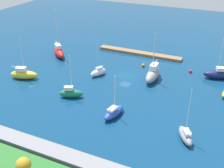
{
  "coord_description": "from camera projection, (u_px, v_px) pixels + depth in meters",
  "views": [
    {
      "loc": [
        -22.34,
        57.14,
        30.34
      ],
      "look_at": [
        0.0,
        7.99,
        1.5
      ],
      "focal_mm": 44.15,
      "sensor_mm": 36.0,
      "label": 1
    }
  ],
  "objects": [
    {
      "name": "mooring_buoy_orange",
      "position": [
        143.0,
        65.0,
        72.8
      ],
      "size": [
        0.85,
        0.85,
        0.85
      ],
      "primitive_type": "sphere",
      "color": "orange",
      "rests_on": "water"
    },
    {
      "name": "water",
      "position": [
        125.0,
        76.0,
        68.33
      ],
      "size": [
        160.0,
        160.0,
        0.0
      ],
      "primitive_type": "plane",
      "color": "navy",
      "rests_on": "ground"
    },
    {
      "name": "sailboat_navy_mid_basin",
      "position": [
        219.0,
        74.0,
        66.36
      ],
      "size": [
        7.56,
        4.45,
        10.15
      ],
      "rotation": [
        0.0,
        0.0,
        0.31
      ],
      "color": "#141E4C",
      "rests_on": "water"
    },
    {
      "name": "sailboat_red_by_breakwater",
      "position": [
        59.0,
        52.0,
        78.81
      ],
      "size": [
        7.09,
        6.73,
        13.86
      ],
      "rotation": [
        0.0,
        0.0,
        2.4
      ],
      "color": "red",
      "rests_on": "water"
    },
    {
      "name": "sailboat_yellow_outer_mooring",
      "position": [
        24.0,
        74.0,
        66.34
      ],
      "size": [
        7.02,
        4.22,
        9.94
      ],
      "rotation": [
        0.0,
        0.0,
        3.46
      ],
      "color": "yellow",
      "rests_on": "water"
    },
    {
      "name": "mooring_buoy_red",
      "position": [
        191.0,
        71.0,
        69.65
      ],
      "size": [
        0.81,
        0.81,
        0.81
      ],
      "primitive_type": "sphere",
      "color": "red",
      "rests_on": "water"
    },
    {
      "name": "park_tree_mideast",
      "position": [
        23.0,
        165.0,
        35.55
      ],
      "size": [
        2.02,
        2.02,
        4.3
      ],
      "color": "brown",
      "rests_on": "shoreline_park"
    },
    {
      "name": "sailboat_blue_west_end",
      "position": [
        114.0,
        112.0,
        52.36
      ],
      "size": [
        3.06,
        5.97,
        8.54
      ],
      "rotation": [
        0.0,
        0.0,
        4.5
      ],
      "color": "#2347B2",
      "rests_on": "water"
    },
    {
      "name": "pier_dock",
      "position": [
        139.0,
        53.0,
        80.53
      ],
      "size": [
        24.77,
        2.31,
        0.75
      ],
      "primitive_type": "cube",
      "color": "olive",
      "rests_on": "ground"
    },
    {
      "name": "sailboat_gray_inner_mooring",
      "position": [
        153.0,
        74.0,
        65.64
      ],
      "size": [
        2.64,
        7.9,
        11.97
      ],
      "rotation": [
        0.0,
        0.0,
        1.58
      ],
      "color": "gray",
      "rests_on": "water"
    },
    {
      "name": "breakwater",
      "position": [
        51.0,
        152.0,
        43.17
      ],
      "size": [
        66.59,
        2.86,
        1.21
      ],
      "primitive_type": "cube",
      "color": "gray",
      "rests_on": "ground"
    },
    {
      "name": "sailboat_gray_along_channel",
      "position": [
        186.0,
        135.0,
        46.25
      ],
      "size": [
        3.93,
        5.14,
        9.58
      ],
      "rotation": [
        0.0,
        0.0,
        5.24
      ],
      "color": "gray",
      "rests_on": "water"
    },
    {
      "name": "sailboat_green_center_basin",
      "position": [
        71.0,
        93.0,
        58.6
      ],
      "size": [
        5.39,
        3.53,
        9.61
      ],
      "rotation": [
        0.0,
        0.0,
        3.54
      ],
      "color": "#19724C",
      "rests_on": "water"
    },
    {
      "name": "sailboat_white_off_beacon",
      "position": [
        98.0,
        72.0,
        67.95
      ],
      "size": [
        3.34,
        4.78,
        8.08
      ],
      "rotation": [
        0.0,
        0.0,
        1.14
      ],
      "color": "white",
      "rests_on": "water"
    }
  ]
}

